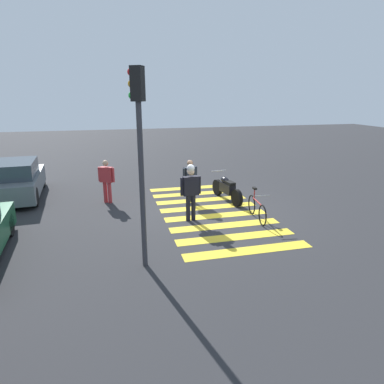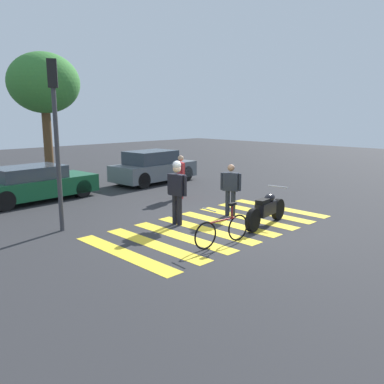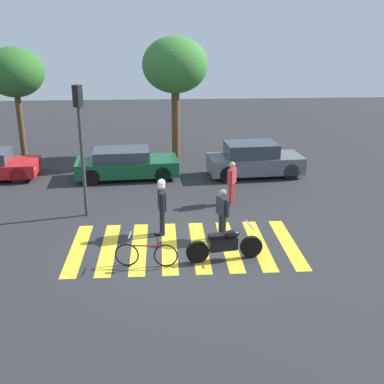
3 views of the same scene
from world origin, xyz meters
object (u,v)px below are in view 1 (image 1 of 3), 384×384
police_motorcycle (227,189)px  car_grey_coupe (16,180)px  officer_by_motorcycle (190,179)px  traffic_light_pole (139,139)px  leaning_bicycle (257,209)px  officer_on_foot (191,188)px  pedestrian_bystander (107,179)px

police_motorcycle → car_grey_coupe: car_grey_coupe is taller
officer_by_motorcycle → traffic_light_pole: bearing=153.7°
leaning_bicycle → officer_on_foot: officer_on_foot is taller
pedestrian_bystander → traffic_light_pole: 5.62m
officer_on_foot → traffic_light_pole: size_ratio=0.41×
pedestrian_bystander → car_grey_coupe: (1.48, 3.41, -0.21)m
leaning_bicycle → officer_by_motorcycle: (2.28, 1.66, 0.54)m
officer_on_foot → pedestrian_bystander: size_ratio=1.14×
officer_on_foot → car_grey_coupe: (4.03, 5.98, -0.37)m
police_motorcycle → traffic_light_pole: (-4.34, 3.61, 2.52)m
pedestrian_bystander → car_grey_coupe: size_ratio=0.39×
officer_on_foot → traffic_light_pole: (-2.61, 1.77, 1.91)m
car_grey_coupe → traffic_light_pole: bearing=-147.7°
officer_by_motorcycle → pedestrian_bystander: (0.71, 3.00, 0.00)m
pedestrian_bystander → traffic_light_pole: size_ratio=0.36×
pedestrian_bystander → officer_by_motorcycle: bearing=-103.4°
pedestrian_bystander → officer_on_foot: bearing=-134.9°
police_motorcycle → pedestrian_bystander: bearing=79.4°
officer_by_motorcycle → traffic_light_pole: size_ratio=0.36×
police_motorcycle → officer_on_foot: officer_on_foot is taller
car_grey_coupe → traffic_light_pole: traffic_light_pole is taller
leaning_bicycle → traffic_light_pole: 5.14m
officer_by_motorcycle → car_grey_coupe: officer_by_motorcycle is taller
traffic_light_pole → car_grey_coupe: bearing=32.3°
police_motorcycle → leaning_bicycle: (-2.17, -0.25, -0.09)m
police_motorcycle → officer_on_foot: (-1.73, 1.84, 0.61)m
police_motorcycle → pedestrian_bystander: (0.83, 4.40, 0.45)m
officer_by_motorcycle → pedestrian_bystander: 3.08m
car_grey_coupe → traffic_light_pole: size_ratio=0.93×
officer_on_foot → pedestrian_bystander: (2.55, 2.57, -0.16)m
police_motorcycle → car_grey_coupe: (2.30, 7.82, 0.25)m
leaning_bicycle → officer_on_foot: 2.24m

